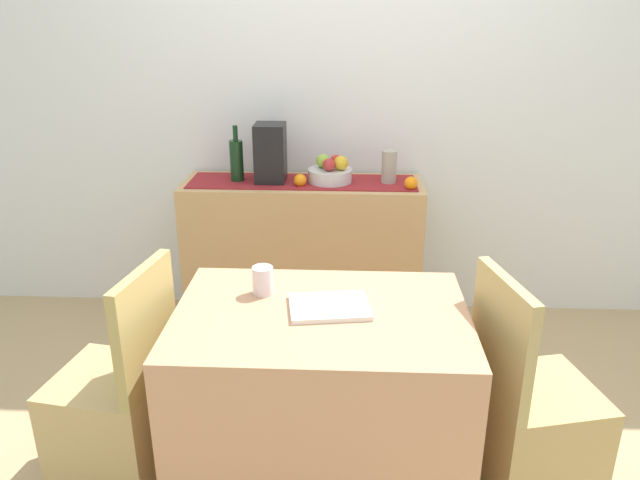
{
  "coord_description": "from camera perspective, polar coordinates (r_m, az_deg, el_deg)",
  "views": [
    {
      "loc": [
        0.03,
        -2.27,
        1.75
      ],
      "look_at": [
        -0.1,
        0.39,
        0.72
      ],
      "focal_mm": 34.23,
      "sensor_mm": 36.0,
      "label": 1
    }
  ],
  "objects": [
    {
      "name": "apple_left",
      "position": [
        3.35,
        1.49,
        7.43
      ],
      "size": [
        0.06,
        0.06,
        0.06
      ],
      "primitive_type": "sphere",
      "color": "red",
      "rests_on": "fruit_bowl"
    },
    {
      "name": "ground_plane",
      "position": [
        2.87,
        1.71,
        -16.64
      ],
      "size": [
        6.4,
        6.4,
        0.02
      ],
      "primitive_type": "cube",
      "color": "tan",
      "rests_on": "ground"
    },
    {
      "name": "orange_loose_end",
      "position": [
        3.21,
        8.5,
        5.28
      ],
      "size": [
        0.07,
        0.07,
        0.07
      ],
      "primitive_type": "sphere",
      "color": "orange",
      "rests_on": "sideboard_console"
    },
    {
      "name": "apple_front",
      "position": [
        3.25,
        0.86,
        7.04
      ],
      "size": [
        0.07,
        0.07,
        0.07
      ],
      "primitive_type": "sphere",
      "color": "#A92B2C",
      "rests_on": "fruit_bowl"
    },
    {
      "name": "room_wall_rear",
      "position": [
        3.47,
        2.38,
        14.56
      ],
      "size": [
        6.4,
        0.06,
        2.7
      ],
      "primitive_type": "cube",
      "color": "silver",
      "rests_on": "ground"
    },
    {
      "name": "table_runner",
      "position": [
        3.32,
        -1.65,
        5.47
      ],
      "size": [
        1.22,
        0.32,
        0.01
      ],
      "primitive_type": "cube",
      "color": "maroon",
      "rests_on": "sideboard_console"
    },
    {
      "name": "apple_rear",
      "position": [
        3.31,
        0.27,
        7.4
      ],
      "size": [
        0.08,
        0.08,
        0.08
      ],
      "primitive_type": "sphere",
      "color": "#91B239",
      "rests_on": "fruit_bowl"
    },
    {
      "name": "chair_by_corner",
      "position": [
        2.51,
        19.08,
        -16.45
      ],
      "size": [
        0.48,
        0.48,
        0.9
      ],
      "color": "tan",
      "rests_on": "ground"
    },
    {
      "name": "fruit_bowl",
      "position": [
        3.3,
        0.94,
        6.06
      ],
      "size": [
        0.24,
        0.24,
        0.07
      ],
      "primitive_type": "cylinder",
      "color": "silver",
      "rests_on": "table_runner"
    },
    {
      "name": "coffee_maker",
      "position": [
        3.3,
        -4.66,
        8.08
      ],
      "size": [
        0.16,
        0.18,
        0.32
      ],
      "primitive_type": "cube",
      "color": "black",
      "rests_on": "sideboard_console"
    },
    {
      "name": "ceramic_vase",
      "position": [
        3.3,
        6.48,
        6.78
      ],
      "size": [
        0.08,
        0.08,
        0.18
      ],
      "primitive_type": "cylinder",
      "color": "#9E988B",
      "rests_on": "sideboard_console"
    },
    {
      "name": "dining_table",
      "position": [
        2.35,
        0.1,
        -14.74
      ],
      "size": [
        1.04,
        0.72,
        0.74
      ],
      "primitive_type": "cube",
      "color": "tan",
      "rests_on": "ground"
    },
    {
      "name": "sideboard_console",
      "position": [
        3.46,
        -1.58,
        -1.34
      ],
      "size": [
        1.3,
        0.42,
        0.85
      ],
      "primitive_type": "cube",
      "color": "tan",
      "rests_on": "ground"
    },
    {
      "name": "wine_bottle",
      "position": [
        3.34,
        -7.8,
        7.42
      ],
      "size": [
        0.07,
        0.07,
        0.31
      ],
      "color": "#143218",
      "rests_on": "sideboard_console"
    },
    {
      "name": "apple_upper",
      "position": [
        3.27,
        1.98,
        7.2
      ],
      "size": [
        0.08,
        0.08,
        0.08
      ],
      "primitive_type": "sphere",
      "color": "gold",
      "rests_on": "fruit_bowl"
    },
    {
      "name": "orange_loose_mid",
      "position": [
        3.23,
        -1.86,
        5.6
      ],
      "size": [
        0.07,
        0.07,
        0.07
      ],
      "primitive_type": "sphere",
      "color": "orange",
      "rests_on": "sideboard_console"
    },
    {
      "name": "coffee_cup",
      "position": [
        2.28,
        -5.36,
        -3.78
      ],
      "size": [
        0.08,
        0.08,
        0.11
      ],
      "primitive_type": "cylinder",
      "color": "silver",
      "rests_on": "dining_table"
    },
    {
      "name": "chair_near_window",
      "position": [
        2.57,
        -18.37,
        -15.44
      ],
      "size": [
        0.46,
        0.46,
        0.9
      ],
      "color": "tan",
      "rests_on": "ground"
    },
    {
      "name": "open_book",
      "position": [
        2.18,
        0.88,
        -6.26
      ],
      "size": [
        0.31,
        0.25,
        0.02
      ],
      "primitive_type": "cube",
      "rotation": [
        0.0,
        0.0,
        0.15
      ],
      "color": "white",
      "rests_on": "dining_table"
    }
  ]
}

